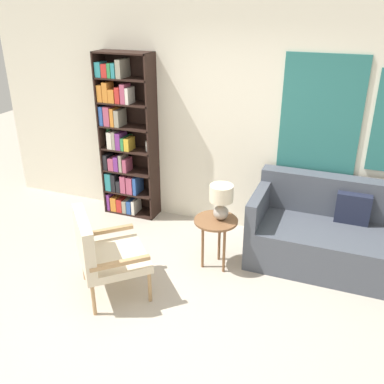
# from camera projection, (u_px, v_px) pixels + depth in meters

# --- Properties ---
(ground_plane) EXTENTS (14.00, 14.00, 0.00)m
(ground_plane) POSITION_uv_depth(u_px,v_px,m) (155.00, 318.00, 3.97)
(ground_plane) COLOR #B2A899
(wall_back) EXTENTS (6.40, 0.08, 2.70)m
(wall_back) POSITION_uv_depth(u_px,v_px,m) (228.00, 122.00, 5.11)
(wall_back) COLOR silver
(wall_back) RESTS_ON ground_plane
(bookshelf) EXTENTS (0.72, 0.30, 2.13)m
(bookshelf) POSITION_uv_depth(u_px,v_px,m) (123.00, 142.00, 5.54)
(bookshelf) COLOR black
(bookshelf) RESTS_ON ground_plane
(armchair) EXTENTS (0.91, 0.91, 0.87)m
(armchair) POSITION_uv_depth(u_px,v_px,m) (101.00, 250.00, 4.11)
(armchair) COLOR tan
(armchair) RESTS_ON ground_plane
(couch) EXTENTS (2.07, 0.91, 0.91)m
(couch) POSITION_uv_depth(u_px,v_px,m) (348.00, 238.00, 4.63)
(couch) COLOR #474C56
(couch) RESTS_ON ground_plane
(side_table) EXTENTS (0.47, 0.47, 0.58)m
(side_table) POSITION_uv_depth(u_px,v_px,m) (216.00, 226.00, 4.53)
(side_table) COLOR brown
(side_table) RESTS_ON ground_plane
(table_lamp) EXTENTS (0.25, 0.25, 0.39)m
(table_lamp) POSITION_uv_depth(u_px,v_px,m) (221.00, 198.00, 4.42)
(table_lamp) COLOR #A59E93
(table_lamp) RESTS_ON side_table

